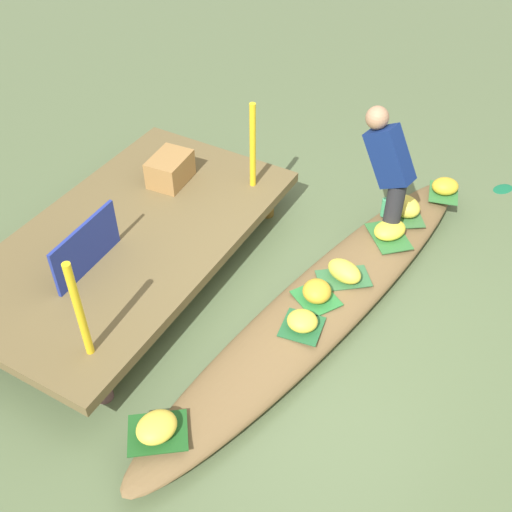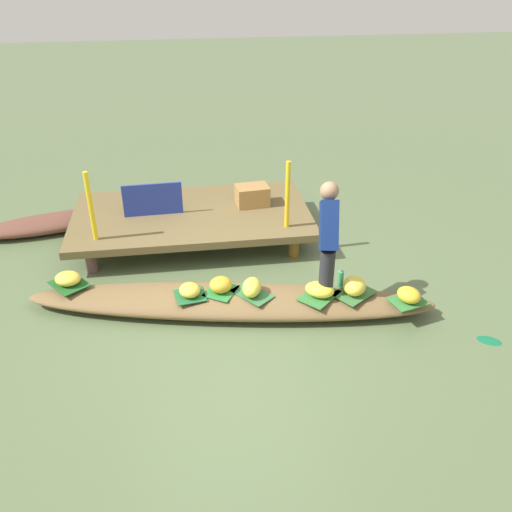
# 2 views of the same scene
# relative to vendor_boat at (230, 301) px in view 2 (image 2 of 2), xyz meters

# --- Properties ---
(canal_water) EXTENTS (40.00, 40.00, 0.00)m
(canal_water) POSITION_rel_vendor_boat_xyz_m (0.00, 0.00, -0.12)
(canal_water) COLOR #586B45
(canal_water) RESTS_ON ground
(dock_platform) EXTENTS (3.20, 1.80, 0.38)m
(dock_platform) POSITION_rel_vendor_boat_xyz_m (-0.34, 1.79, 0.21)
(dock_platform) COLOR brown
(dock_platform) RESTS_ON ground
(vendor_boat) EXTENTS (4.57, 1.49, 0.23)m
(vendor_boat) POSITION_rel_vendor_boat_xyz_m (0.00, 0.00, 0.00)
(vendor_boat) COLOR brown
(vendor_boat) RESTS_ON ground
(moored_boat) EXTENTS (2.19, 1.02, 0.22)m
(moored_boat) POSITION_rel_vendor_boat_xyz_m (-2.29, 2.31, -0.01)
(moored_boat) COLOR brown
(moored_boat) RESTS_ON ground
(leaf_mat_0) EXTENTS (0.53, 0.53, 0.01)m
(leaf_mat_0) POSITION_rel_vendor_boat_xyz_m (0.95, -0.20, 0.12)
(leaf_mat_0) COLOR #347436
(leaf_mat_0) RESTS_ON vendor_boat
(banana_bunch_0) EXTENTS (0.39, 0.36, 0.15)m
(banana_bunch_0) POSITION_rel_vendor_boat_xyz_m (0.95, -0.20, 0.20)
(banana_bunch_0) COLOR yellow
(banana_bunch_0) RESTS_ON vendor_boat
(leaf_mat_1) EXTENTS (0.49, 0.51, 0.01)m
(leaf_mat_1) POSITION_rel_vendor_boat_xyz_m (0.23, -0.07, 0.12)
(leaf_mat_1) COLOR #366F3F
(leaf_mat_1) RESTS_ON vendor_boat
(banana_bunch_1) EXTENTS (0.28, 0.36, 0.17)m
(banana_bunch_1) POSITION_rel_vendor_boat_xyz_m (0.23, -0.07, 0.21)
(banana_bunch_1) COLOR yellow
(banana_bunch_1) RESTS_ON vendor_boat
(leaf_mat_2) EXTENTS (0.54, 0.51, 0.01)m
(leaf_mat_2) POSITION_rel_vendor_boat_xyz_m (1.34, -0.21, 0.12)
(leaf_mat_2) COLOR #3C723A
(leaf_mat_2) RESTS_ON vendor_boat
(banana_bunch_2) EXTENTS (0.34, 0.37, 0.19)m
(banana_bunch_2) POSITION_rel_vendor_boat_xyz_m (1.34, -0.21, 0.22)
(banana_bunch_2) COLOR #F6DB49
(banana_bunch_2) RESTS_ON vendor_boat
(leaf_mat_3) EXTENTS (0.45, 0.46, 0.01)m
(leaf_mat_3) POSITION_rel_vendor_boat_xyz_m (-0.10, 0.04, 0.12)
(leaf_mat_3) COLOR #2C7F39
(leaf_mat_3) RESTS_ON vendor_boat
(banana_bunch_3) EXTENTS (0.33, 0.32, 0.17)m
(banana_bunch_3) POSITION_rel_vendor_boat_xyz_m (-0.10, 0.04, 0.20)
(banana_bunch_3) COLOR gold
(banana_bunch_3) RESTS_ON vendor_boat
(leaf_mat_4) EXTENTS (0.43, 0.37, 0.01)m
(leaf_mat_4) POSITION_rel_vendor_boat_xyz_m (1.87, -0.45, 0.12)
(leaf_mat_4) COLOR #357839
(leaf_mat_4) RESTS_ON vendor_boat
(banana_bunch_4) EXTENTS (0.32, 0.34, 0.16)m
(banana_bunch_4) POSITION_rel_vendor_boat_xyz_m (1.87, -0.45, 0.20)
(banana_bunch_4) COLOR yellow
(banana_bunch_4) RESTS_ON vendor_boat
(leaf_mat_5) EXTENTS (0.36, 0.36, 0.01)m
(leaf_mat_5) POSITION_rel_vendor_boat_xyz_m (-0.44, -0.00, 0.12)
(leaf_mat_5) COLOR #236234
(leaf_mat_5) RESTS_ON vendor_boat
(banana_bunch_5) EXTENTS (0.29, 0.30, 0.14)m
(banana_bunch_5) POSITION_rel_vendor_boat_xyz_m (-0.44, -0.00, 0.19)
(banana_bunch_5) COLOR yellow
(banana_bunch_5) RESTS_ON vendor_boat
(leaf_mat_6) EXTENTS (0.50, 0.52, 0.01)m
(leaf_mat_6) POSITION_rel_vendor_boat_xyz_m (-1.78, 0.43, 0.12)
(leaf_mat_6) COLOR #1D561F
(leaf_mat_6) RESTS_ON vendor_boat
(banana_bunch_6) EXTENTS (0.36, 0.33, 0.14)m
(banana_bunch_6) POSITION_rel_vendor_boat_xyz_m (-1.78, 0.43, 0.19)
(banana_bunch_6) COLOR yellow
(banana_bunch_6) RESTS_ON vendor_boat
(vendor_person) EXTENTS (0.27, 0.53, 1.19)m
(vendor_person) POSITION_rel_vendor_boat_xyz_m (1.04, -0.07, 0.80)
(vendor_person) COLOR #28282D
(vendor_person) RESTS_ON vendor_boat
(water_bottle) EXTENTS (0.07, 0.07, 0.19)m
(water_bottle) POSITION_rel_vendor_boat_xyz_m (1.23, -0.05, 0.21)
(water_bottle) COLOR #47AE6F
(water_bottle) RESTS_ON vendor_boat
(market_banner) EXTENTS (0.78, 0.06, 0.44)m
(market_banner) POSITION_rel_vendor_boat_xyz_m (-0.84, 1.79, 0.49)
(market_banner) COLOR #233496
(market_banner) RESTS_ON dock_platform
(railing_post_west) EXTENTS (0.06, 0.06, 0.88)m
(railing_post_west) POSITION_rel_vendor_boat_xyz_m (-1.54, 1.19, 0.71)
(railing_post_west) COLOR yellow
(railing_post_west) RESTS_ON dock_platform
(railing_post_east) EXTENTS (0.06, 0.06, 0.88)m
(railing_post_east) POSITION_rel_vendor_boat_xyz_m (0.86, 1.19, 0.71)
(railing_post_east) COLOR yellow
(railing_post_east) RESTS_ON dock_platform
(produce_crate) EXTENTS (0.47, 0.36, 0.28)m
(produce_crate) POSITION_rel_vendor_boat_xyz_m (0.52, 1.93, 0.41)
(produce_crate) COLOR #A27640
(produce_crate) RESTS_ON dock_platform
(drifting_plant_1) EXTENTS (0.30, 0.26, 0.01)m
(drifting_plant_1) POSITION_rel_vendor_boat_xyz_m (2.59, -0.93, -0.11)
(drifting_plant_1) COLOR #166941
(drifting_plant_1) RESTS_ON ground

